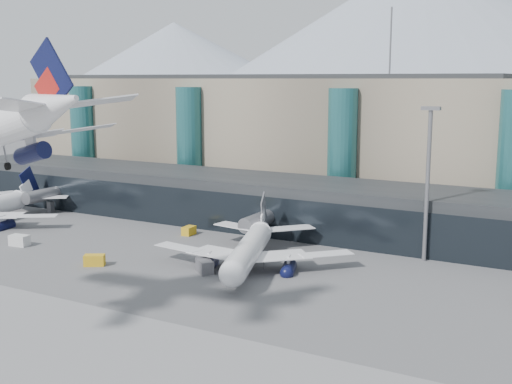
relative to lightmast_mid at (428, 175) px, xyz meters
The scene contains 10 objects.
ground 58.41m from the lightmast_mid, 122.01° to the right, with size 900.00×900.00×0.00m, color #515154.
concourse 32.94m from the lightmast_mid, 162.04° to the left, with size 170.00×27.00×10.00m.
terminal_main 69.21m from the lightmast_mid, 142.63° to the left, with size 130.00×30.00×31.00m.
teal_towers 51.97m from the lightmast_mid, 149.97° to the left, with size 116.40×19.40×46.00m.
lightmast_mid is the anchor object (origin of this frame).
jet_parked_mid 30.57m from the lightmast_mid, 147.05° to the right, with size 32.71×34.65×11.13m.
veh_a 73.06m from the lightmast_mid, 159.05° to the right, with size 3.52×1.98×1.98m, color silver.
veh_b 46.92m from the lightmast_mid, behind, with size 2.86×1.76×1.65m, color gold.
veh_c 39.10m from the lightmast_mid, 140.79° to the right, with size 3.73×1.97×2.07m, color #49484D.
veh_h 56.10m from the lightmast_mid, 148.26° to the right, with size 3.28×1.73×1.81m, color gold.
Camera 1 is at (55.09, -56.22, 30.02)m, focal length 45.00 mm.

